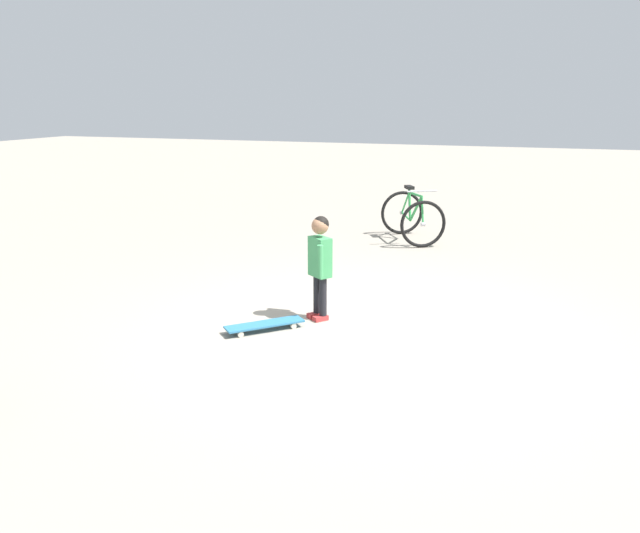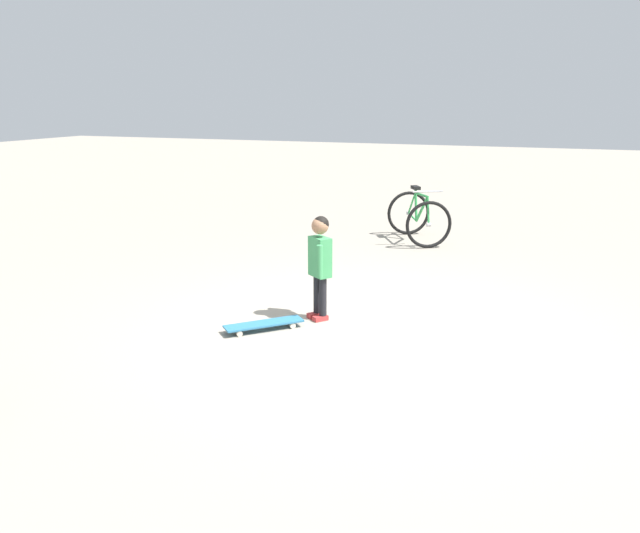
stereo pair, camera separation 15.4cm
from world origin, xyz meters
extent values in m
plane|color=#9E9384|center=(0.00, 0.00, 0.00)|extent=(50.00, 50.00, 0.00)
cylinder|color=black|center=(-0.13, -0.47, 0.24)|extent=(0.08, 0.08, 0.42)
cube|color=#B73333|center=(-0.11, -0.49, 0.03)|extent=(0.17, 0.15, 0.05)
cylinder|color=black|center=(-0.20, -0.56, 0.24)|extent=(0.08, 0.08, 0.42)
cube|color=#B73333|center=(-0.17, -0.58, 0.03)|extent=(0.17, 0.15, 0.05)
cube|color=#3F9959|center=(-0.16, -0.52, 0.65)|extent=(0.26, 0.28, 0.40)
cylinder|color=#3F9959|center=(0.01, -0.45, 0.65)|extent=(0.06, 0.06, 0.32)
cylinder|color=#3F9959|center=(-0.30, -0.60, 0.65)|extent=(0.06, 0.06, 0.32)
sphere|color=#9E7051|center=(-0.16, -0.52, 0.96)|extent=(0.17, 0.17, 0.17)
sphere|color=black|center=(-0.17, -0.51, 0.98)|extent=(0.16, 0.16, 0.16)
cube|color=teal|center=(0.35, -0.90, 0.07)|extent=(0.69, 0.68, 0.02)
cube|color=#B7B7BC|center=(0.54, -1.09, 0.05)|extent=(0.10, 0.10, 0.02)
cube|color=#B7B7BC|center=(0.16, -0.71, 0.05)|extent=(0.10, 0.10, 0.02)
cylinder|color=beige|center=(0.60, -1.04, 0.03)|extent=(0.06, 0.06, 0.06)
cylinder|color=beige|center=(0.49, -1.14, 0.03)|extent=(0.06, 0.06, 0.06)
cylinder|color=beige|center=(0.21, -0.66, 0.03)|extent=(0.06, 0.06, 0.06)
cylinder|color=beige|center=(0.10, -0.77, 0.03)|extent=(0.06, 0.06, 0.06)
torus|color=black|center=(-3.75, -0.18, 0.36)|extent=(0.41, 0.64, 0.71)
torus|color=black|center=(-4.63, -0.71, 0.36)|extent=(0.41, 0.64, 0.71)
cylinder|color=#B7B7BC|center=(-3.75, -0.18, 0.36)|extent=(0.08, 0.08, 0.06)
cylinder|color=#B7B7BC|center=(-4.63, -0.71, 0.36)|extent=(0.08, 0.08, 0.06)
cylinder|color=green|center=(-4.05, -0.36, 0.53)|extent=(0.46, 0.30, 0.48)
cylinder|color=green|center=(-4.09, -0.39, 0.75)|extent=(0.53, 0.33, 0.06)
cylinder|color=green|center=(-4.30, -0.51, 0.54)|extent=(0.14, 0.11, 0.48)
cylinder|color=green|center=(-4.44, -0.60, 0.33)|extent=(0.39, 0.25, 0.08)
cylinder|color=green|center=(-4.48, -0.62, 0.55)|extent=(0.32, 0.20, 0.40)
cylinder|color=green|center=(-3.79, -0.21, 0.56)|extent=(0.13, 0.09, 0.41)
cube|color=black|center=(-4.34, -0.54, 0.82)|extent=(0.24, 0.20, 0.05)
cylinder|color=#B7B7BC|center=(-3.84, -0.24, 0.84)|extent=(0.26, 0.41, 0.02)
camera|label=1|loc=(5.82, 1.65, 2.20)|focal=36.90mm
camera|label=2|loc=(5.77, 1.80, 2.20)|focal=36.90mm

